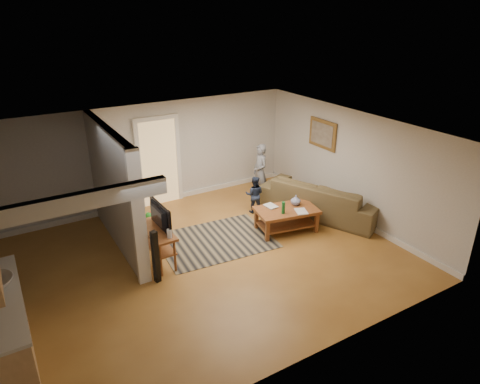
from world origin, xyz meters
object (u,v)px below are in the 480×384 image
(toy_basket, at_px, (148,223))
(child, at_px, (260,197))
(coffee_table, at_px, (287,213))
(speaker_left, at_px, (156,257))
(toddler, at_px, (254,212))
(tv_console, at_px, (157,232))
(sofa, at_px, (320,213))
(speaker_right, at_px, (113,202))

(toy_basket, distance_m, child, 3.08)
(toy_basket, bearing_deg, coffee_table, -30.23)
(speaker_left, relative_size, toddler, 1.11)
(toddler, bearing_deg, tv_console, 53.67)
(sofa, xyz_separation_m, coffee_table, (-1.17, -0.24, 0.40))
(speaker_right, bearing_deg, speaker_left, -88.33)
(toddler, bearing_deg, speaker_left, 61.96)
(speaker_right, bearing_deg, sofa, -24.29)
(sofa, relative_size, tv_console, 2.48)
(coffee_table, relative_size, toy_basket, 2.77)
(tv_console, relative_size, speaker_right, 1.13)
(speaker_left, bearing_deg, tv_console, 51.26)
(coffee_table, height_order, speaker_right, speaker_right)
(child, height_order, toddler, child)
(coffee_table, xyz_separation_m, speaker_left, (-3.13, -0.38, 0.10))
(speaker_right, bearing_deg, toy_basket, -55.80)
(sofa, xyz_separation_m, speaker_right, (-4.30, 2.09, 0.50))
(tv_console, xyz_separation_m, toddler, (2.74, 0.90, -0.64))
(speaker_left, bearing_deg, sofa, -6.78)
(sofa, relative_size, speaker_left, 2.77)
(tv_console, distance_m, child, 3.72)
(coffee_table, relative_size, tv_console, 1.28)
(toy_basket, xyz_separation_m, child, (3.07, 0.25, -0.19))
(tv_console, bearing_deg, sofa, -1.28)
(child, bearing_deg, tv_console, -57.50)
(coffee_table, xyz_separation_m, child, (0.45, 1.77, -0.40))
(coffee_table, distance_m, speaker_right, 3.91)
(sofa, distance_m, child, 1.69)
(sofa, xyz_separation_m, child, (-0.72, 1.53, 0.00))
(tv_console, relative_size, child, 0.79)
(speaker_left, height_order, speaker_right, speaker_left)
(sofa, height_order, speaker_right, speaker_right)
(tv_console, xyz_separation_m, speaker_right, (-0.26, 2.11, -0.14))
(sofa, distance_m, toy_basket, 4.00)
(tv_console, xyz_separation_m, child, (3.32, 1.55, -0.64))
(speaker_left, distance_m, toddler, 3.39)
(speaker_right, height_order, toddler, speaker_right)
(toy_basket, xyz_separation_m, toddler, (2.48, -0.41, -0.19))
(sofa, bearing_deg, speaker_right, 39.53)
(sofa, bearing_deg, speaker_left, 73.63)
(toy_basket, distance_m, toddler, 2.52)
(child, bearing_deg, sofa, 32.53)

